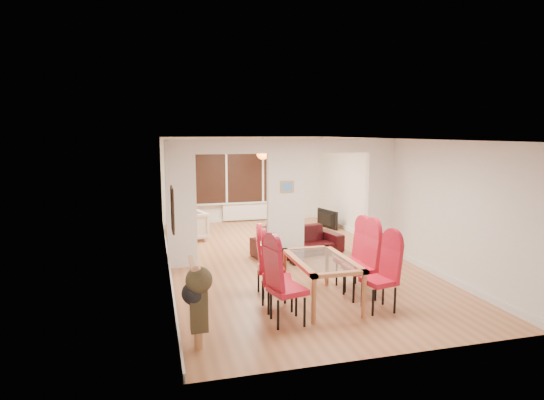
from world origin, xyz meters
name	(u,v)px	position (x,y,z in m)	size (l,w,h in m)	color
floor	(285,259)	(0.00, 0.00, 0.00)	(5.00, 9.00, 0.01)	#AF6E46
room_walls	(286,200)	(0.00, 0.00, 1.30)	(5.00, 9.00, 2.60)	silver
divider_wall	(286,200)	(0.00, 0.00, 1.30)	(5.00, 0.18, 2.60)	white
bay_window_blinds	(245,173)	(0.00, 4.44, 1.50)	(3.00, 0.08, 1.80)	black
radiator	(245,212)	(0.00, 4.40, 0.30)	(1.40, 0.08, 0.50)	white
pendant_light	(263,153)	(0.30, 3.30, 2.15)	(0.36, 0.36, 0.36)	orange
stair_newel	(194,294)	(-2.25, -3.20, 0.55)	(0.40, 1.20, 1.10)	tan
wall_poster	(172,209)	(-2.47, -2.40, 1.60)	(0.04, 0.52, 0.67)	gray
pillar_photo	(287,187)	(0.00, -0.10, 1.60)	(0.30, 0.03, 0.25)	#4C8CD8
dining_table	(321,281)	(-0.17, -2.61, 0.37)	(0.89, 1.57, 0.74)	#AA683E
dining_chair_la	(288,284)	(-0.92, -3.23, 0.59)	(0.47, 0.47, 1.17)	#B31228
dining_chair_lb	(277,274)	(-0.93, -2.68, 0.56)	(0.45, 0.45, 1.12)	#B31228
dining_chair_lc	(271,264)	(-0.86, -2.05, 0.54)	(0.43, 0.43, 1.08)	#B31228
dining_chair_ra	(379,275)	(0.58, -3.13, 0.56)	(0.45, 0.45, 1.12)	#B31228
dining_chair_rb	(360,263)	(0.53, -2.56, 0.59)	(0.47, 0.47, 1.18)	#B31228
dining_chair_rc	(351,257)	(0.59, -2.08, 0.57)	(0.45, 0.45, 1.13)	#B31228
sofa	(298,241)	(0.38, 0.30, 0.30)	(2.04, 0.80, 0.60)	black
armchair	(188,226)	(-1.91, 2.28, 0.37)	(0.82, 0.80, 0.75)	beige
person	(185,203)	(-1.93, 2.85, 0.88)	(0.42, 0.64, 1.76)	black
television	(325,219)	(2.00, 2.80, 0.27)	(0.12, 0.92, 0.53)	black
coffee_table	(275,231)	(0.38, 2.29, 0.11)	(0.95, 0.47, 0.22)	black
bottle	(269,223)	(0.22, 2.27, 0.34)	(0.06, 0.06, 0.25)	#143F19
bowl	(269,226)	(0.25, 2.38, 0.24)	(0.22, 0.22, 0.05)	black
shoes	(296,262)	(0.12, -0.42, 0.05)	(0.23, 0.25, 0.10)	black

